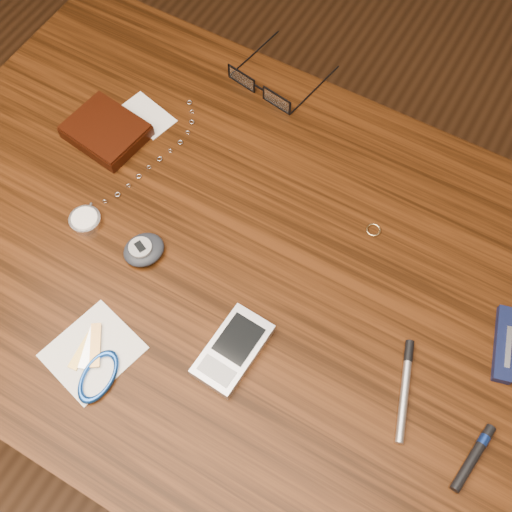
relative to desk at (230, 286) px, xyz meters
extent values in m
plane|color=#472814|center=(0.00, 0.00, -0.65)|extent=(3.80, 3.80, 0.00)
cube|color=#391A09|center=(0.00, 0.00, 0.08)|extent=(1.00, 0.70, 0.03)
cylinder|color=#4C2814|center=(-0.45, 0.30, -0.29)|extent=(0.05, 0.05, 0.71)
cube|color=black|center=(-0.27, 0.08, 0.11)|extent=(0.12, 0.11, 0.02)
cube|color=black|center=(-0.27, 0.08, 0.12)|extent=(0.12, 0.10, 0.00)
cube|color=white|center=(-0.24, 0.15, 0.10)|extent=(0.10, 0.07, 0.00)
cube|color=black|center=(-0.14, 0.28, 0.12)|extent=(0.05, 0.01, 0.03)
cube|color=white|center=(-0.14, 0.28, 0.12)|extent=(0.05, 0.01, 0.02)
cylinder|color=black|center=(-0.16, 0.34, 0.10)|extent=(0.02, 0.13, 0.00)
cube|color=black|center=(-0.07, 0.26, 0.12)|extent=(0.05, 0.01, 0.03)
cube|color=white|center=(-0.07, 0.26, 0.12)|extent=(0.05, 0.01, 0.02)
cylinder|color=black|center=(-0.03, 0.32, 0.10)|extent=(0.02, 0.13, 0.00)
cube|color=black|center=(-0.11, 0.27, 0.12)|extent=(0.02, 0.01, 0.00)
torus|color=#E6BA72|center=(0.16, 0.14, 0.10)|extent=(0.03, 0.03, 0.00)
cylinder|color=silver|center=(-0.20, -0.05, 0.11)|extent=(0.04, 0.04, 0.01)
cylinder|color=white|center=(-0.20, -0.05, 0.11)|extent=(0.04, 0.04, 0.00)
cylinder|color=silver|center=(-0.21, -0.03, 0.11)|extent=(0.01, 0.01, 0.01)
torus|color=silver|center=(-0.20, -0.01, 0.10)|extent=(0.01, 0.01, 0.01)
torus|color=silver|center=(-0.19, 0.00, 0.10)|extent=(0.01, 0.01, 0.00)
torus|color=silver|center=(-0.18, 0.02, 0.10)|extent=(0.01, 0.01, 0.01)
torus|color=silver|center=(-0.18, 0.05, 0.10)|extent=(0.01, 0.01, 0.00)
torus|color=silver|center=(-0.18, 0.07, 0.10)|extent=(0.01, 0.01, 0.01)
torus|color=silver|center=(-0.17, 0.09, 0.10)|extent=(0.01, 0.01, 0.00)
torus|color=silver|center=(-0.17, 0.11, 0.10)|extent=(0.01, 0.00, 0.01)
torus|color=silver|center=(-0.16, 0.13, 0.10)|extent=(0.01, 0.01, 0.00)
torus|color=silver|center=(-0.16, 0.15, 0.10)|extent=(0.01, 0.00, 0.01)
torus|color=silver|center=(-0.17, 0.17, 0.10)|extent=(0.01, 0.01, 0.00)
torus|color=silver|center=(-0.18, 0.19, 0.10)|extent=(0.01, 0.01, 0.01)
torus|color=silver|center=(-0.19, 0.20, 0.10)|extent=(0.01, 0.01, 0.00)
cube|color=silver|center=(0.08, -0.12, 0.11)|extent=(0.06, 0.11, 0.01)
cube|color=black|center=(0.08, -0.10, 0.12)|extent=(0.05, 0.06, 0.00)
cube|color=#A1A4A9|center=(0.08, -0.15, 0.12)|extent=(0.05, 0.03, 0.00)
ellipsoid|color=#1F232A|center=(-0.10, -0.05, 0.11)|extent=(0.07, 0.07, 0.02)
cylinder|color=gray|center=(-0.10, -0.06, 0.12)|extent=(0.03, 0.03, 0.00)
cube|color=black|center=(-0.10, -0.06, 0.13)|extent=(0.02, 0.02, 0.00)
cube|color=white|center=(-0.08, -0.21, 0.10)|extent=(0.12, 0.13, 0.00)
torus|color=#1645A7|center=(-0.05, -0.23, 0.11)|extent=(0.06, 0.06, 0.01)
cube|color=olive|center=(-0.09, -0.21, 0.11)|extent=(0.02, 0.06, 0.00)
cube|color=silver|center=(-0.08, -0.20, 0.11)|extent=(0.03, 0.06, 0.00)
cube|color=olive|center=(-0.08, -0.20, 0.11)|extent=(0.04, 0.06, 0.00)
cube|color=#10133B|center=(0.37, 0.06, 0.11)|extent=(0.05, 0.10, 0.01)
cube|color=silver|center=(0.38, 0.06, 0.12)|extent=(0.02, 0.06, 0.00)
cylinder|color=#BAB9BE|center=(0.29, -0.05, 0.11)|extent=(0.05, 0.13, 0.01)
cylinder|color=black|center=(0.27, -0.01, 0.11)|extent=(0.02, 0.03, 0.01)
cylinder|color=black|center=(0.39, -0.09, 0.11)|extent=(0.02, 0.09, 0.01)
cylinder|color=navy|center=(0.39, -0.06, 0.11)|extent=(0.01, 0.01, 0.01)
camera|label=1|loc=(0.24, -0.33, 0.89)|focal=45.00mm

